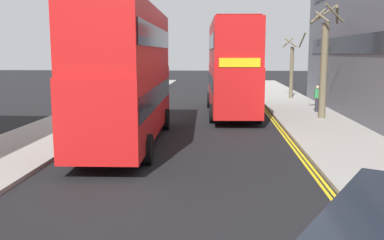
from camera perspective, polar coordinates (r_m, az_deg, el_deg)
name	(u,v)px	position (r m, az deg, el deg)	size (l,w,h in m)	color
sidewalk_right	(347,145)	(18.71, 19.75, -3.06)	(4.00, 80.00, 0.14)	#9E9991
sidewalk_left	(36,140)	(19.61, -19.87, -2.54)	(4.00, 80.00, 0.14)	#9E9991
kerb_line_outer	(304,157)	(16.34, 14.54, -4.74)	(0.10, 56.00, 0.01)	yellow
kerb_line_inner	(300,157)	(16.31, 13.99, -4.75)	(0.10, 56.00, 0.01)	yellow
double_decker_bus_away	(127,71)	(17.98, -8.52, 6.42)	(3.05, 10.88, 5.64)	red
double_decker_bus_oncoming	(231,65)	(26.55, 5.22, 7.25)	(3.17, 10.91, 5.64)	red
pedestrian_far	(317,98)	(27.80, 16.15, 2.78)	(0.34, 0.22, 1.62)	#2D2D38
street_tree_near	(292,68)	(35.82, 13.05, 6.71)	(1.69, 1.61, 5.21)	#6B6047
street_tree_mid	(324,65)	(25.16, 17.01, 6.93)	(1.77, 1.80, 6.29)	#6B6047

